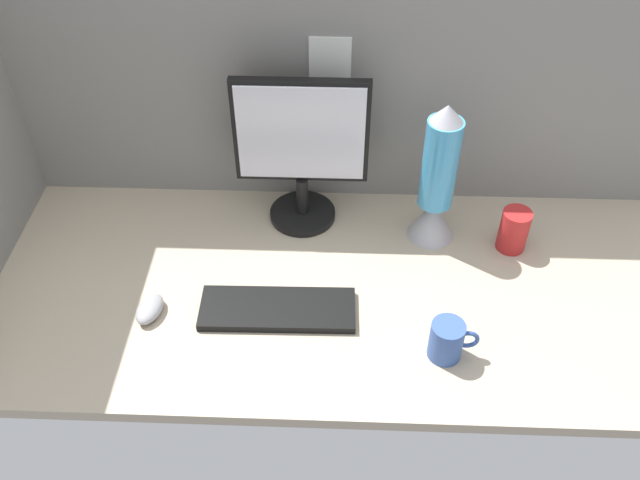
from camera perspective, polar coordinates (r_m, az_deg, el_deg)
name	(u,v)px	position (r cm, az deg, el deg)	size (l,w,h in cm)	color
ground_plane	(335,285)	(171.80, 1.27, -3.81)	(180.00, 80.00, 3.00)	tan
cubicle_wall_back	(340,74)	(177.64, 1.73, 13.77)	(180.00, 5.50, 73.90)	gray
monitor	(301,148)	(175.20, -1.58, 7.71)	(34.44, 18.00, 41.99)	black
keyboard	(278,309)	(163.41, -3.58, -5.81)	(37.00, 13.00, 2.00)	black
mouse	(150,309)	(167.15, -14.08, -5.64)	(5.60, 9.60, 3.40)	#99999E
mug_ceramic_blue	(447,340)	(154.64, 10.62, -8.26)	(11.10, 7.64, 9.82)	#38569E
mug_red_plastic	(514,230)	(182.51, 15.94, 0.80)	(7.55, 7.55, 11.81)	red
lava_lamp	(437,185)	(174.69, 9.77, 4.57)	(12.27, 12.27, 40.15)	#A5A5AD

